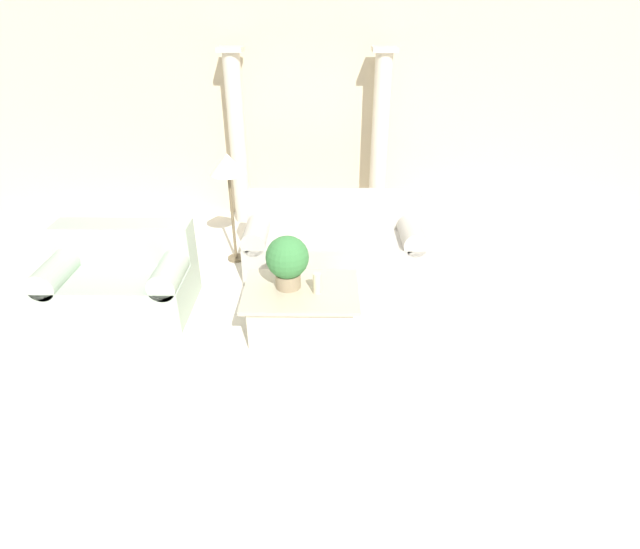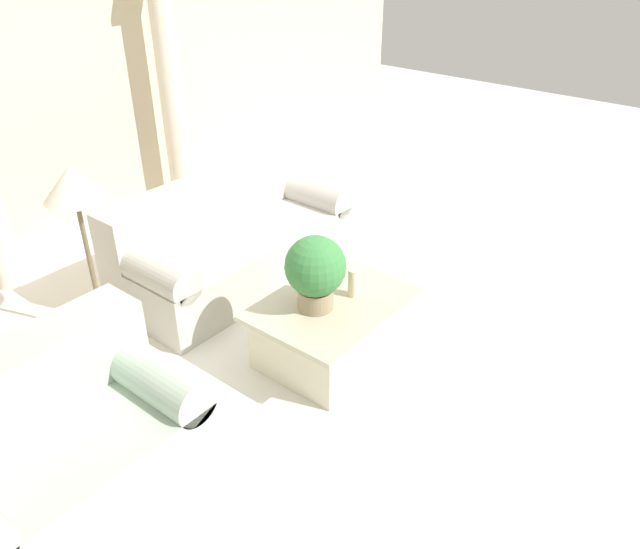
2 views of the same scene
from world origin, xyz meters
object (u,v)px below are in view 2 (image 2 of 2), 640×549
Objects in this scene: sofa_long at (232,240)px; loveseat at (54,443)px; floor_lamp at (74,190)px; coffee_table at (333,328)px; potted_plant at (315,270)px.

sofa_long is 1.47× the size of loveseat.
sofa_long is at bearing -6.53° from floor_lamp.
loveseat reaches higher than coffee_table.
coffee_table is 2.11× the size of potted_plant.
floor_lamp is at bearing 173.47° from sofa_long.
floor_lamp is at bearing 118.05° from potted_plant.
floor_lamp is at bearing 47.58° from loveseat.
potted_plant is (-0.46, -1.31, 0.40)m from sofa_long.
floor_lamp is (-1.24, 0.14, 0.84)m from sofa_long.
sofa_long is at bearing 23.18° from loveseat.
sofa_long is 2.44m from loveseat.
floor_lamp is (-0.77, 1.45, 0.44)m from potted_plant.
potted_plant is at bearing -11.15° from loveseat.
potted_plant is at bearing -109.43° from sofa_long.
loveseat is 1.71m from floor_lamp.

